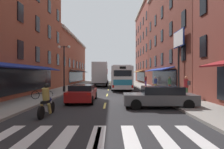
% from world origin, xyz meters
% --- Properties ---
extents(ground_plane, '(34.80, 80.00, 0.10)m').
position_xyz_m(ground_plane, '(0.00, 0.00, -0.05)').
color(ground_plane, '#28282B').
extents(lane_centre_dashes, '(0.14, 73.90, 0.01)m').
position_xyz_m(lane_centre_dashes, '(0.00, -0.25, 0.00)').
color(lane_centre_dashes, '#DBCC4C').
rests_on(lane_centre_dashes, ground).
extents(crosswalk_near, '(7.10, 2.80, 0.01)m').
position_xyz_m(crosswalk_near, '(0.00, -10.00, 0.00)').
color(crosswalk_near, silver).
rests_on(crosswalk_near, ground).
extents(sidewalk_left, '(3.00, 80.00, 0.14)m').
position_xyz_m(sidewalk_left, '(-5.90, 0.00, 0.07)').
color(sidewalk_left, gray).
rests_on(sidewalk_left, ground).
extents(sidewalk_right, '(3.00, 80.00, 0.14)m').
position_xyz_m(sidewalk_right, '(5.90, 0.00, 0.07)').
color(sidewalk_right, gray).
rests_on(sidewalk_right, ground).
extents(storefront_row_right, '(9.44, 79.90, 17.96)m').
position_xyz_m(storefront_row_right, '(11.38, 4.30, 7.55)').
color(storefront_row_right, brown).
rests_on(storefront_row_right, ground).
extents(billboard_sign, '(0.40, 2.81, 6.28)m').
position_xyz_m(billboard_sign, '(7.05, 2.46, 4.90)').
color(billboard_sign, black).
rests_on(billboard_sign, sidewalk_right).
extents(transit_bus, '(2.69, 12.20, 3.22)m').
position_xyz_m(transit_bus, '(1.69, 11.62, 1.69)').
color(transit_bus, white).
rests_on(transit_bus, ground).
extents(box_truck, '(2.52, 7.21, 4.06)m').
position_xyz_m(box_truck, '(-1.54, 16.96, 2.09)').
color(box_truck, '#B21E19').
rests_on(box_truck, ground).
extents(sedan_near, '(1.93, 4.52, 1.31)m').
position_xyz_m(sedan_near, '(-1.77, -1.80, 0.68)').
color(sedan_near, maroon).
rests_on(sedan_near, ground).
extents(sedan_mid, '(4.53, 2.12, 1.34)m').
position_xyz_m(sedan_mid, '(3.52, -4.30, 0.69)').
color(sedan_mid, '#515154').
rests_on(sedan_mid, ground).
extents(sedan_far, '(1.89, 4.61, 1.30)m').
position_xyz_m(sedan_far, '(-1.30, 26.05, 0.68)').
color(sedan_far, maroon).
rests_on(sedan_far, ground).
extents(motorcycle_rider, '(0.62, 2.07, 1.66)m').
position_xyz_m(motorcycle_rider, '(-2.81, -6.81, 0.71)').
color(motorcycle_rider, black).
rests_on(motorcycle_rider, ground).
extents(bicycle_near, '(1.71, 0.48, 0.91)m').
position_xyz_m(bicycle_near, '(-5.07, -1.22, 0.50)').
color(bicycle_near, black).
rests_on(bicycle_near, sidewalk_left).
extents(pedestrian_near, '(0.51, 0.49, 1.82)m').
position_xyz_m(pedestrian_near, '(6.54, -0.83, 1.11)').
color(pedestrian_near, '#33663F').
rests_on(pedestrian_near, sidewalk_right).
extents(pedestrian_mid, '(0.36, 0.36, 1.70)m').
position_xyz_m(pedestrian_mid, '(6.86, 4.79, 1.02)').
color(pedestrian_mid, maroon).
rests_on(pedestrian_mid, sidewalk_right).
extents(pedestrian_far, '(0.36, 0.36, 1.63)m').
position_xyz_m(pedestrian_far, '(5.88, 7.32, 0.98)').
color(pedestrian_far, '#B29947').
rests_on(pedestrian_far, sidewalk_right).
extents(pedestrian_rear, '(0.36, 0.36, 1.78)m').
position_xyz_m(pedestrian_rear, '(6.15, 15.84, 1.06)').
color(pedestrian_rear, '#66387F').
rests_on(pedestrian_rear, sidewalk_right).
extents(street_lamp_twin, '(1.42, 0.32, 5.23)m').
position_xyz_m(street_lamp_twin, '(-4.94, 5.30, 3.04)').
color(street_lamp_twin, black).
rests_on(street_lamp_twin, sidewalk_left).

